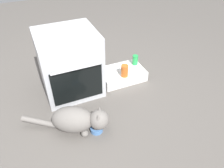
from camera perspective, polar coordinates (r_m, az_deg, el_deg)
name	(u,v)px	position (r m, az deg, el deg)	size (l,w,h in m)	color
ground	(87,115)	(2.18, -6.51, -8.20)	(8.00, 8.00, 0.00)	#56514C
oven	(70,63)	(2.31, -11.13, 5.35)	(0.59, 0.59, 0.69)	#B7BABF
pantry_cabinet	(122,74)	(2.59, 2.65, 2.57)	(0.52, 0.34, 0.12)	white
food_bowl	(97,129)	(2.02, -4.10, -11.66)	(0.12, 0.12, 0.07)	#4C7AB7
cat	(78,120)	(1.97, -9.06, -9.23)	(0.73, 0.45, 0.26)	slate
sauce_jar	(125,71)	(2.42, 3.33, 3.48)	(0.08, 0.08, 0.14)	#D16023
soda_can	(135,60)	(2.64, 6.12, 6.33)	(0.07, 0.07, 0.12)	green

